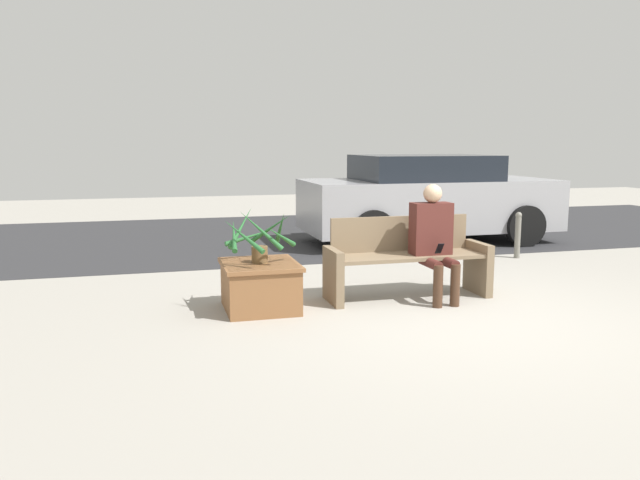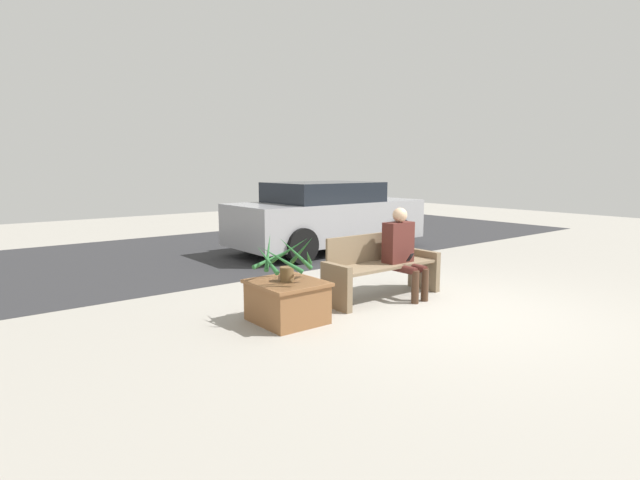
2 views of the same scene
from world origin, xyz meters
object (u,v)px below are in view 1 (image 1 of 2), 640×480
object	(u,v)px
parked_car	(428,198)
bollard_post	(518,234)
planter_box	(260,284)
potted_plant	(258,238)
bench	(406,259)
person_seated	(434,235)

from	to	relation	value
parked_car	bollard_post	size ratio (longest dim) A/B	6.22
parked_car	planter_box	bearing A→B (deg)	-134.30
planter_box	bollard_post	size ratio (longest dim) A/B	1.22
planter_box	parked_car	xyz separation A→B (m)	(3.60, 3.69, 0.50)
potted_plant	bollard_post	world-z (taller)	potted_plant
bench	bollard_post	distance (m)	3.13
planter_box	potted_plant	size ratio (longest dim) A/B	1.10
bench	planter_box	distance (m)	1.70
parked_car	bollard_post	world-z (taller)	parked_car
bollard_post	planter_box	bearing A→B (deg)	-156.02
person_seated	bench	bearing A→B (deg)	144.64
bench	parked_car	bearing A→B (deg)	61.88
potted_plant	bollard_post	size ratio (longest dim) A/B	1.11
planter_box	bollard_post	world-z (taller)	bollard_post
potted_plant	bollard_post	xyz separation A→B (m)	(4.27, 1.89, -0.39)
planter_box	bench	bearing A→B (deg)	3.59
bench	person_seated	world-z (taller)	person_seated
bench	planter_box	bearing A→B (deg)	-176.41
bench	parked_car	world-z (taller)	parked_car
parked_car	bollard_post	xyz separation A→B (m)	(0.66, -1.80, -0.40)
bench	parked_car	xyz separation A→B (m)	(1.92, 3.58, 0.33)
person_seated	planter_box	world-z (taller)	person_seated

